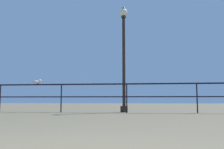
# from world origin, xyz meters

# --- Properties ---
(pier_railing) EXTENTS (19.35, 0.05, 1.04)m
(pier_railing) POSITION_xyz_m (-0.00, 7.19, 0.78)
(pier_railing) COLOR black
(pier_railing) RESTS_ON ground_plane
(lamppost_center) EXTENTS (0.30, 0.30, 4.03)m
(lamppost_center) POSITION_xyz_m (-0.12, 7.50, 2.21)
(lamppost_center) COLOR black
(lamppost_center) RESTS_ON ground_plane
(seagull_on_rail) EXTENTS (0.36, 0.25, 0.18)m
(seagull_on_rail) POSITION_xyz_m (-3.36, 7.20, 1.12)
(seagull_on_rail) COLOR silver
(seagull_on_rail) RESTS_ON pier_railing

